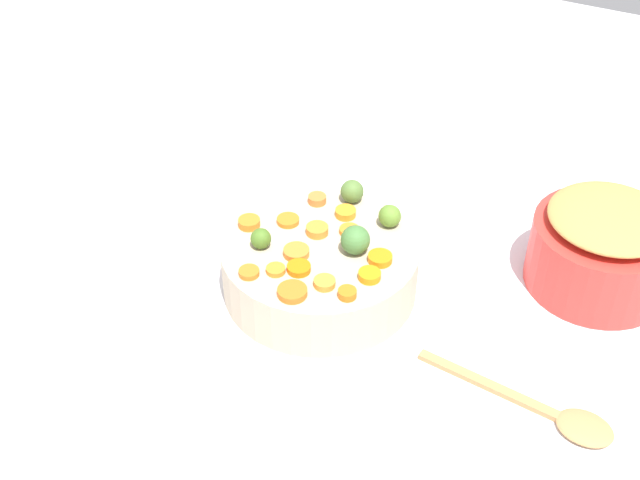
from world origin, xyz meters
The scene contains 24 objects.
tabletop centered at (0.00, 0.00, 0.01)m, with size 2.40×2.40×0.02m, color white.
serving_bowl_carrots centered at (0.03, -0.04, 0.06)m, with size 0.27×0.27×0.08m, color #BEAB8D.
metal_pot centered at (-0.31, -0.23, 0.07)m, with size 0.20×0.20×0.10m, color red.
stuffing_mound centered at (-0.31, -0.23, 0.14)m, with size 0.17×0.17×0.03m, color #C68B48.
carrot_slice_0 centered at (0.09, 0.06, 0.10)m, with size 0.03×0.03×0.01m, color orange.
carrot_slice_1 centered at (0.03, 0.02, 0.10)m, with size 0.03×0.03×0.01m, color orange.
carrot_slice_2 centered at (0.08, -0.13, 0.10)m, with size 0.03×0.03×0.01m, color orange.
carrot_slice_3 centered at (-0.05, 0.04, 0.10)m, with size 0.02×0.02×0.01m, color orange.
carrot_slice_4 centered at (0.05, -0.06, 0.10)m, with size 0.03×0.03×0.01m, color orange.
carrot_slice_5 centered at (0.01, -0.08, 0.10)m, with size 0.03×0.03×0.01m, color orange.
carrot_slice_6 centered at (0.06, 0.04, 0.10)m, with size 0.03×0.03×0.01m, color orange.
carrot_slice_7 centered at (0.03, -0.12, 0.10)m, with size 0.03×0.03×0.01m, color orange.
carrot_slice_8 centered at (0.10, -0.06, 0.10)m, with size 0.03×0.03×0.01m, color orange.
carrot_slice_9 centered at (0.02, 0.07, 0.10)m, with size 0.04×0.04×0.01m, color orange.
carrot_slice_10 centered at (0.05, -0.01, 0.10)m, with size 0.04×0.04×0.01m, color orange.
carrot_slice_11 centered at (0.14, -0.03, 0.10)m, with size 0.03×0.03×0.01m, color orange.
carrot_slice_12 centered at (-0.05, -0.05, 0.10)m, with size 0.03×0.03×0.01m, color orange.
carrot_slice_13 centered at (-0.01, 0.03, 0.10)m, with size 0.03×0.03×0.01m, color orange.
carrot_slice_14 centered at (-0.06, -0.01, 0.10)m, with size 0.03×0.03×0.01m, color orange.
brussels_sprout_0 centered at (-0.01, -0.05, 0.12)m, with size 0.04×0.04×0.04m, color #447738.
brussels_sprout_1 centered at (0.10, 0.00, 0.11)m, with size 0.03×0.03×0.03m, color #497123.
brussels_sprout_2 centered at (-0.03, -0.13, 0.11)m, with size 0.03×0.03×0.03m, color olive.
brussels_sprout_3 centered at (0.04, -0.15, 0.12)m, with size 0.03×0.03×0.03m, color #527534.
wooden_spoon centered at (-0.33, 0.04, 0.03)m, with size 0.26×0.06×0.01m.
Camera 1 is at (-0.38, 0.76, 0.83)m, focal length 47.46 mm.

